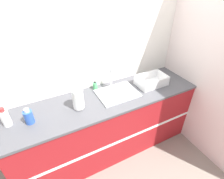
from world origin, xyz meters
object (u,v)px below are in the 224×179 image
Objects in this scene: bottle_blue at (29,117)px; dish_rack at (151,81)px; sink at (117,92)px; bottle_white_spray at (5,118)px; soap_dispenser at (95,86)px; paper_towel_roll at (78,99)px.

dish_rack is at bearing 0.66° from bottle_blue.
sink is 1.21m from bottle_white_spray.
sink is 1.23× the size of dish_rack.
dish_rack is 3.62× the size of soap_dispenser.
paper_towel_roll is at bearing -178.43° from dish_rack.
sink is at bearing -1.24° from bottle_white_spray.
paper_towel_roll reaches higher than bottle_white_spray.
bottle_white_spray is at bearing 178.76° from sink.
sink is 2.80× the size of bottle_blue.
paper_towel_roll is 0.41m from soap_dispenser.
bottle_blue is (0.20, -0.06, -0.02)m from bottle_white_spray.
bottle_blue is at bearing -162.53° from soap_dispenser.
dish_rack is 0.75m from soap_dispenser.
paper_towel_roll is at bearing -138.94° from soap_dispenser.
dish_rack is at bearing -18.57° from soap_dispenser.
dish_rack is 2.27× the size of bottle_blue.
dish_rack is 1.52m from bottle_blue.
paper_towel_roll reaches higher than dish_rack.
sink is 2.01× the size of paper_towel_roll.
sink is 4.47× the size of soap_dispenser.
sink is at bearing 5.43° from paper_towel_roll.
bottle_blue is (-0.51, 0.01, -0.05)m from paper_towel_roll.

